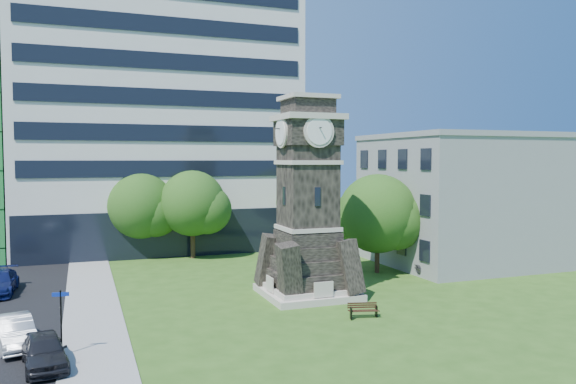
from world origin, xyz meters
name	(u,v)px	position (x,y,z in m)	size (l,w,h in m)	color
ground	(272,308)	(0.00, 0.00, 0.00)	(160.00, 160.00, 0.00)	#2F5418
sidewalk	(92,301)	(-9.50, 5.00, 0.03)	(3.00, 70.00, 0.06)	gray
clock_tower	(308,210)	(3.00, 2.00, 5.28)	(5.40, 5.40, 12.22)	beige
office_tall	(154,99)	(-3.20, 25.84, 14.22)	(26.20, 15.11, 28.60)	silver
office_low	(472,198)	(19.97, 8.00, 5.21)	(15.20, 12.20, 10.40)	gray
car_street_south	(44,351)	(-11.49, -5.42, 0.68)	(1.61, 3.99, 1.36)	black
car_street_mid	(14,332)	(-12.90, -2.28, 0.69)	(1.47, 4.21, 1.39)	#A5A9AC
car_east_lot	(444,266)	(14.72, 4.38, 0.63)	(2.09, 4.53, 1.26)	#515156
park_bench	(363,310)	(3.91, -3.56, 0.43)	(1.58, 0.42, 0.82)	black
street_sign	(61,315)	(-10.88, -4.35, 1.79)	(0.69, 0.07, 2.86)	black
tree_nw	(141,207)	(-5.18, 19.35, 4.30)	(6.38, 5.80, 7.38)	#332114
tree_nc	(193,205)	(-1.08, 17.54, 4.49)	(6.12, 5.56, 7.46)	#332114
tree_ne	(297,203)	(9.04, 19.34, 4.25)	(5.46, 4.96, 6.91)	#332114
tree_east	(378,216)	(10.58, 6.71, 4.22)	(6.41, 5.83, 7.32)	#332114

